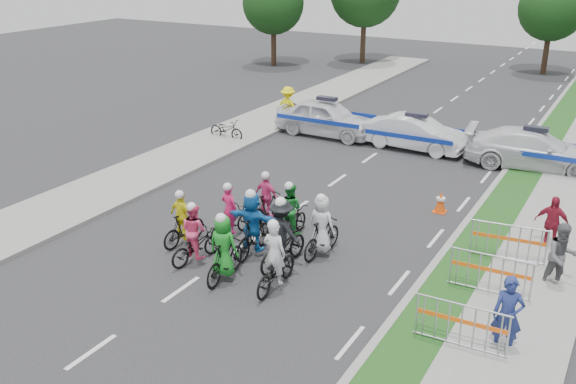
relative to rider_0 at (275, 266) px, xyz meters
The scene contains 30 objects.
ground 2.43m from the rider_0, 148.65° to the right, with size 90.00×90.00×0.00m, color #28282B.
curb_right 4.92m from the rider_0, 50.67° to the left, with size 0.20×60.00×0.12m, color gray.
grass_strip 5.39m from the rider_0, 44.87° to the left, with size 1.20×60.00×0.11m, color #1F3F14.
sidewalk_right 6.78m from the rider_0, 34.03° to the left, with size 2.40×60.00×0.13m, color gray.
sidewalk_left 9.32m from the rider_0, 156.04° to the left, with size 3.00×60.00×0.13m, color gray.
rider_0 is the anchor object (origin of this frame).
rider_1 1.38m from the rider_0, 169.81° to the right, with size 0.81×1.80×1.86m.
rider_2 2.61m from the rider_0, behind, with size 0.93×1.79×1.74m.
rider_3 3.63m from the rider_0, 166.32° to the left, with size 0.88×1.64×1.68m.
rider_4 1.20m from the rider_0, 111.88° to the left, with size 1.16×2.01×2.00m.
rider_5 1.98m from the rider_0, 138.74° to the left, with size 1.57×1.88×1.95m.
rider_6 3.27m from the rider_0, 144.11° to the left, with size 0.83×1.75×1.72m.
rider_7 2.20m from the rider_0, 85.56° to the left, with size 0.82×1.79×1.84m.
rider_8 2.96m from the rider_0, 112.22° to the left, with size 0.74×1.73×1.76m.
rider_9 4.01m from the rider_0, 124.17° to the left, with size 0.90×1.66×1.69m.
police_car_0 13.78m from the rider_0, 111.15° to the left, with size 1.87×4.64×1.58m, color silver.
police_car_1 12.80m from the rider_0, 93.77° to the left, with size 1.47×4.23×1.39m, color silver.
police_car_2 13.30m from the rider_0, 73.26° to the left, with size 2.04×5.03×1.46m, color silver.
spectator_0 5.52m from the rider_0, ahead, with size 0.63×0.41×1.73m, color navy.
spectator_1 7.03m from the rider_0, 29.79° to the left, with size 0.84×0.65×1.73m, color #59595E.
spectator_2 7.92m from the rider_0, 45.63° to the left, with size 0.93×0.39×1.59m, color maroon.
marshal_hiviz 15.20m from the rider_0, 118.42° to the left, with size 1.20×0.69×1.86m, color #FDEE0D.
barrier_0 4.71m from the rider_0, ahead, with size 2.00×0.50×1.12m, color #A5A8AD, non-canonical shape.
barrier_1 5.19m from the rider_0, 25.30° to the left, with size 2.00×0.50×1.12m, color #A5A8AD, non-canonical shape.
barrier_2 6.31m from the rider_0, 41.96° to the left, with size 2.00×0.50×1.12m, color #A5A8AD, non-canonical shape.
cone_0 7.10m from the rider_0, 72.79° to the left, with size 0.40×0.40×0.70m.
cone_1 12.72m from the rider_0, 71.86° to the left, with size 0.40×0.40×0.70m.
parked_bike 13.20m from the rider_0, 129.96° to the left, with size 0.59×1.69×0.89m, color black.
tree_0 31.40m from the rider_0, 120.86° to the left, with size 4.20×4.20×6.30m.
tree_4 32.99m from the rider_0, 88.26° to the left, with size 4.20×4.20×6.30m.
Camera 1 is at (9.20, -10.81, 8.03)m, focal length 40.00 mm.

